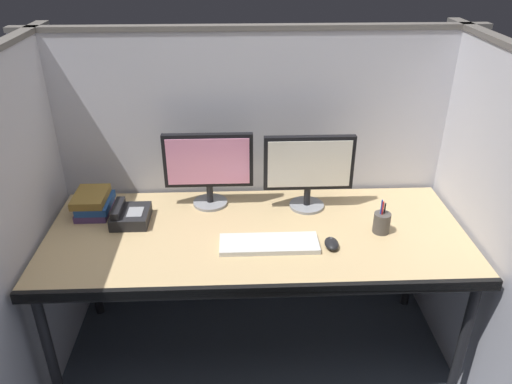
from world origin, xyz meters
TOP-DOWN VIEW (x-y plane):
  - cubicle_partition_rear at (0.00, 0.74)m, footprint 2.21×0.06m
  - cubicle_partition_left at (-0.99, 0.20)m, footprint 0.06×1.41m
  - cubicle_partition_right at (0.99, 0.20)m, footprint 0.06×1.41m
  - desk at (0.00, 0.29)m, footprint 1.90×0.80m
  - monitor_left at (-0.22, 0.57)m, footprint 0.43×0.17m
  - monitor_right at (0.26, 0.52)m, footprint 0.43×0.17m
  - keyboard_main at (0.05, 0.19)m, footprint 0.43×0.15m
  - computer_mouse at (0.32, 0.17)m, footprint 0.06×0.10m
  - desk_phone at (-0.59, 0.42)m, footprint 0.17×0.19m
  - book_stack at (-0.78, 0.51)m, footprint 0.17×0.21m
  - pen_cup at (0.56, 0.28)m, footprint 0.08×0.08m

SIDE VIEW (x-z plane):
  - desk at x=0.00m, z-range 0.32..1.06m
  - keyboard_main at x=0.05m, z-range 0.74..0.76m
  - computer_mouse at x=0.32m, z-range 0.74..0.77m
  - desk_phone at x=-0.59m, z-range 0.73..0.82m
  - pen_cup at x=0.56m, z-range 0.71..0.87m
  - cubicle_partition_rear at x=0.00m, z-range 0.00..1.58m
  - cubicle_partition_left at x=-0.99m, z-range 0.00..1.58m
  - cubicle_partition_right at x=0.99m, z-range 0.00..1.58m
  - book_stack at x=-0.78m, z-range 0.74..0.85m
  - monitor_left at x=-0.22m, z-range 0.77..1.14m
  - monitor_right at x=0.26m, z-range 0.77..1.14m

